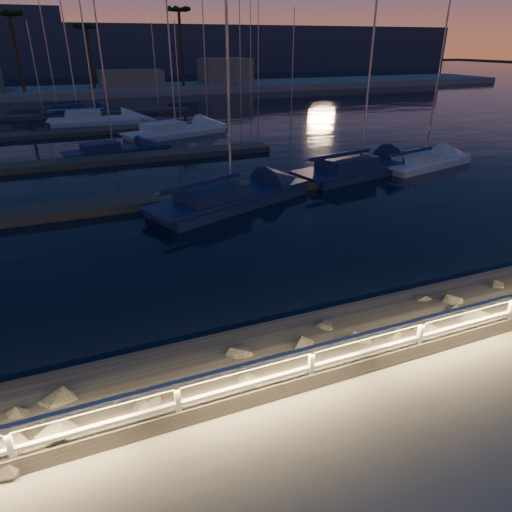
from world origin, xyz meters
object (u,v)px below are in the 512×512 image
object	(u,v)px
sailboat_c	(227,197)
sailboat_d	(423,161)
sailboat_h	(357,167)
sailboat_n	(76,111)
guard_rail	(267,369)
sailboat_k	(94,119)
sailboat_l	(173,131)
sailboat_g	(111,150)

from	to	relation	value
sailboat_c	sailboat_d	size ratio (longest dim) A/B	1.19
sailboat_c	sailboat_d	xyz separation A→B (m)	(14.78, 2.65, -0.07)
sailboat_d	sailboat_h	size ratio (longest dim) A/B	0.81
sailboat_d	sailboat_n	bearing A→B (deg)	107.89
guard_rail	sailboat_h	size ratio (longest dim) A/B	2.74
sailboat_k	sailboat_l	size ratio (longest dim) A/B	0.97
sailboat_g	sailboat_k	world-z (taller)	sailboat_k
sailboat_g	sailboat_n	xyz separation A→B (m)	(-1.45, 22.78, 0.06)
sailboat_k	sailboat_l	bearing A→B (deg)	-52.46
sailboat_l	guard_rail	bearing A→B (deg)	-117.99
sailboat_c	sailboat_h	bearing A→B (deg)	-5.38
sailboat_h	sailboat_k	world-z (taller)	sailboat_h
sailboat_l	sailboat_n	world-z (taller)	sailboat_l
sailboat_h	sailboat_l	distance (m)	18.99
guard_rail	sailboat_d	size ratio (longest dim) A/B	3.37
sailboat_d	sailboat_g	bearing A→B (deg)	135.93
sailboat_l	sailboat_c	bearing A→B (deg)	-113.57
sailboat_g	sailboat_l	xyz separation A→B (m)	(6.02, 5.86, 0.06)
guard_rail	sailboat_c	distance (m)	14.77
sailboat_k	sailboat_l	distance (m)	11.27
sailboat_d	sailboat_k	world-z (taller)	sailboat_k
sailboat_g	sailboat_h	size ratio (longest dim) A/B	0.75
sailboat_d	guard_rail	bearing A→B (deg)	-150.98
sailboat_c	sailboat_d	distance (m)	15.01
sailboat_d	sailboat_g	xyz separation A→B (m)	(-19.03, 11.47, -0.00)
sailboat_d	sailboat_l	bearing A→B (deg)	113.91
sailboat_d	sailboat_h	xyz separation A→B (m)	(-5.14, 0.06, 0.06)
sailboat_d	sailboat_c	bearing A→B (deg)	177.18
sailboat_l	sailboat_n	bearing A→B (deg)	95.30
sailboat_g	sailboat_k	bearing A→B (deg)	79.96
sailboat_h	sailboat_n	distance (m)	37.48
sailboat_l	sailboat_n	size ratio (longest dim) A/B	1.17
sailboat_c	guard_rail	bearing A→B (deg)	-126.56
sailboat_c	sailboat_l	bearing A→B (deg)	63.90
sailboat_n	guard_rail	bearing A→B (deg)	-103.30
sailboat_l	sailboat_g	bearing A→B (deg)	-154.30
guard_rail	sailboat_h	world-z (taller)	sailboat_h
sailboat_l	sailboat_n	xyz separation A→B (m)	(-7.47, 16.92, -0.00)
guard_rail	sailboat_g	xyz separation A→B (m)	(-0.32, 28.33, -0.98)
guard_rail	sailboat_n	size ratio (longest dim) A/B	3.18
guard_rail	sailboat_h	bearing A→B (deg)	51.24
sailboat_c	sailboat_k	bearing A→B (deg)	77.21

